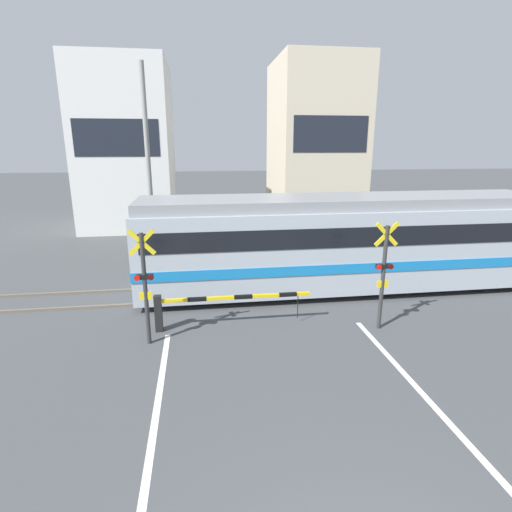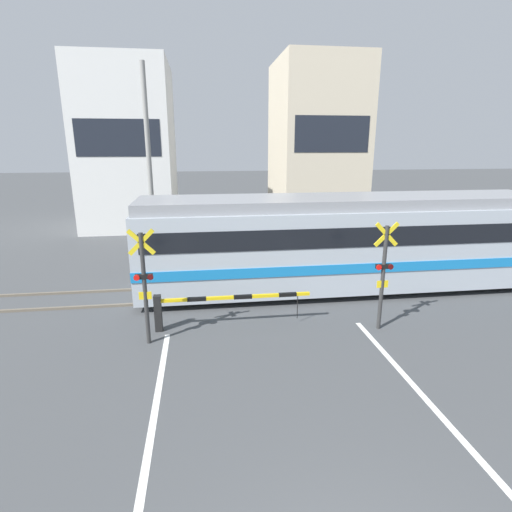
{
  "view_description": "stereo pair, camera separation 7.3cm",
  "coord_description": "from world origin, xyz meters",
  "px_view_note": "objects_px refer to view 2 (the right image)",
  "views": [
    {
      "loc": [
        -1.77,
        -2.42,
        5.06
      ],
      "look_at": [
        0.0,
        9.89,
        1.6
      ],
      "focal_mm": 28.0,
      "sensor_mm": 36.0,
      "label": 1
    },
    {
      "loc": [
        -1.7,
        -2.43,
        5.06
      ],
      "look_at": [
        0.0,
        9.89,
        1.6
      ],
      "focal_mm": 28.0,
      "sensor_mm": 36.0,
      "label": 2
    }
  ],
  "objects_px": {
    "commuter_train": "(345,240)",
    "crossing_signal_right": "(383,272)",
    "crossing_barrier_far": "(283,249)",
    "crossing_signal_left": "(144,282)",
    "pedestrian": "(216,233)",
    "crossing_barrier_near": "(203,304)"
  },
  "relations": [
    {
      "from": "commuter_train",
      "to": "pedestrian",
      "type": "xyz_separation_m",
      "value": [
        -4.39,
        5.61,
        -0.8
      ]
    },
    {
      "from": "crossing_signal_left",
      "to": "crossing_signal_right",
      "type": "distance_m",
      "value": 6.41
    },
    {
      "from": "crossing_barrier_far",
      "to": "crossing_signal_right",
      "type": "xyz_separation_m",
      "value": [
        1.45,
        -6.54,
        0.97
      ]
    },
    {
      "from": "crossing_signal_right",
      "to": "commuter_train",
      "type": "bearing_deg",
      "value": 87.57
    },
    {
      "from": "pedestrian",
      "to": "crossing_barrier_far",
      "type": "bearing_deg",
      "value": -41.47
    },
    {
      "from": "crossing_signal_left",
      "to": "pedestrian",
      "type": "xyz_separation_m",
      "value": [
        2.17,
        9.01,
        -0.71
      ]
    },
    {
      "from": "crossing_signal_left",
      "to": "crossing_signal_right",
      "type": "bearing_deg",
      "value": 0.0
    },
    {
      "from": "crossing_barrier_far",
      "to": "crossing_signal_right",
      "type": "bearing_deg",
      "value": -77.54
    },
    {
      "from": "commuter_train",
      "to": "crossing_signal_right",
      "type": "xyz_separation_m",
      "value": [
        -0.14,
        -3.4,
        -0.09
      ]
    },
    {
      "from": "crossing_barrier_far",
      "to": "crossing_signal_right",
      "type": "height_order",
      "value": "crossing_signal_right"
    },
    {
      "from": "pedestrian",
      "to": "commuter_train",
      "type": "bearing_deg",
      "value": -51.97
    },
    {
      "from": "crossing_signal_left",
      "to": "crossing_barrier_near",
      "type": "bearing_deg",
      "value": 25.99
    },
    {
      "from": "crossing_barrier_far",
      "to": "crossing_signal_left",
      "type": "relative_size",
      "value": 1.44
    },
    {
      "from": "crossing_barrier_far",
      "to": "crossing_signal_right",
      "type": "distance_m",
      "value": 6.77
    },
    {
      "from": "commuter_train",
      "to": "crossing_barrier_near",
      "type": "relative_size",
      "value": 3.27
    },
    {
      "from": "crossing_barrier_near",
      "to": "crossing_signal_left",
      "type": "distance_m",
      "value": 1.88
    },
    {
      "from": "crossing_barrier_far",
      "to": "crossing_signal_left",
      "type": "height_order",
      "value": "crossing_signal_left"
    },
    {
      "from": "crossing_signal_left",
      "to": "pedestrian",
      "type": "relative_size",
      "value": 1.8
    },
    {
      "from": "crossing_signal_right",
      "to": "pedestrian",
      "type": "height_order",
      "value": "crossing_signal_right"
    },
    {
      "from": "crossing_signal_left",
      "to": "crossing_barrier_far",
      "type": "bearing_deg",
      "value": 52.79
    },
    {
      "from": "commuter_train",
      "to": "crossing_signal_left",
      "type": "height_order",
      "value": "commuter_train"
    },
    {
      "from": "crossing_signal_right",
      "to": "pedestrian",
      "type": "bearing_deg",
      "value": 115.22
    }
  ]
}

